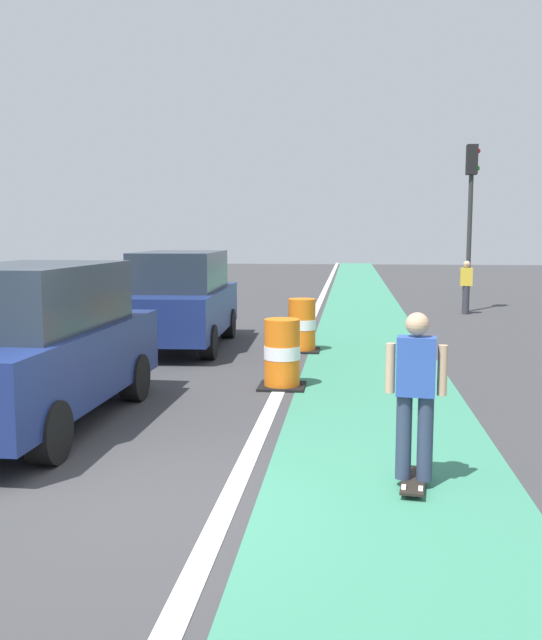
{
  "coord_description": "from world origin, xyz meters",
  "views": [
    {
      "loc": [
        1.97,
        -5.95,
        2.42
      ],
      "look_at": [
        0.77,
        4.63,
        1.1
      ],
      "focal_mm": 39.27,
      "sensor_mm": 36.0,
      "label": 1
    }
  ],
  "objects_px": {
    "parked_suv_second": "(181,299)",
    "pedestrian_crossing": "(466,286)",
    "traffic_barrel_front": "(282,354)",
    "traffic_light_corner": "(471,198)",
    "skateboarder_on_lane": "(416,394)",
    "parked_suv_nearest": "(34,344)",
    "traffic_barrel_mid": "(302,326)"
  },
  "relations": [
    {
      "from": "parked_suv_nearest",
      "to": "traffic_barrel_front",
      "type": "height_order",
      "value": "parked_suv_nearest"
    },
    {
      "from": "traffic_barrel_front",
      "to": "traffic_barrel_mid",
      "type": "height_order",
      "value": "same"
    },
    {
      "from": "traffic_light_corner",
      "to": "parked_suv_nearest",
      "type": "bearing_deg",
      "value": -118.51
    },
    {
      "from": "parked_suv_nearest",
      "to": "traffic_light_corner",
      "type": "height_order",
      "value": "traffic_light_corner"
    },
    {
      "from": "parked_suv_second",
      "to": "traffic_light_corner",
      "type": "bearing_deg",
      "value": 46.97
    },
    {
      "from": "skateboarder_on_lane",
      "to": "parked_suv_second",
      "type": "relative_size",
      "value": 0.36
    },
    {
      "from": "traffic_barrel_mid",
      "to": "traffic_light_corner",
      "type": "xyz_separation_m",
      "value": [
        4.61,
        7.97,
        2.97
      ]
    },
    {
      "from": "traffic_barrel_mid",
      "to": "pedestrian_crossing",
      "type": "relative_size",
      "value": 0.68
    },
    {
      "from": "parked_suv_second",
      "to": "pedestrian_crossing",
      "type": "relative_size",
      "value": 2.9
    },
    {
      "from": "skateboarder_on_lane",
      "to": "traffic_light_corner",
      "type": "distance_m",
      "value": 16.14
    },
    {
      "from": "traffic_light_corner",
      "to": "pedestrian_crossing",
      "type": "bearing_deg",
      "value": -103.11
    },
    {
      "from": "skateboarder_on_lane",
      "to": "parked_suv_nearest",
      "type": "xyz_separation_m",
      "value": [
        -4.57,
        1.69,
        0.12
      ]
    },
    {
      "from": "skateboarder_on_lane",
      "to": "traffic_barrel_front",
      "type": "relative_size",
      "value": 1.55
    },
    {
      "from": "skateboarder_on_lane",
      "to": "parked_suv_second",
      "type": "xyz_separation_m",
      "value": [
        -4.21,
        7.92,
        0.12
      ]
    },
    {
      "from": "parked_suv_second",
      "to": "pedestrian_crossing",
      "type": "bearing_deg",
      "value": 44.83
    },
    {
      "from": "skateboarder_on_lane",
      "to": "pedestrian_crossing",
      "type": "bearing_deg",
      "value": 79.23
    },
    {
      "from": "skateboarder_on_lane",
      "to": "pedestrian_crossing",
      "type": "height_order",
      "value": "skateboarder_on_lane"
    },
    {
      "from": "parked_suv_second",
      "to": "traffic_light_corner",
      "type": "relative_size",
      "value": 0.92
    },
    {
      "from": "parked_suv_second",
      "to": "pedestrian_crossing",
      "type": "xyz_separation_m",
      "value": [
        7.04,
        7.0,
        -0.17
      ]
    },
    {
      "from": "parked_suv_second",
      "to": "traffic_barrel_front",
      "type": "relative_size",
      "value": 4.28
    },
    {
      "from": "parked_suv_nearest",
      "to": "traffic_light_corner",
      "type": "bearing_deg",
      "value": 61.49
    },
    {
      "from": "traffic_barrel_front",
      "to": "traffic_light_corner",
      "type": "relative_size",
      "value": 0.21
    },
    {
      "from": "parked_suv_second",
      "to": "traffic_light_corner",
      "type": "height_order",
      "value": "traffic_light_corner"
    },
    {
      "from": "parked_suv_second",
      "to": "traffic_barrel_mid",
      "type": "height_order",
      "value": "parked_suv_second"
    },
    {
      "from": "skateboarder_on_lane",
      "to": "traffic_barrel_mid",
      "type": "xyz_separation_m",
      "value": [
        -1.61,
        7.67,
        -0.38
      ]
    },
    {
      "from": "pedestrian_crossing",
      "to": "parked_suv_nearest",
      "type": "bearing_deg",
      "value": -119.25
    },
    {
      "from": "parked_suv_second",
      "to": "traffic_barrel_front",
      "type": "bearing_deg",
      "value": -55.69
    },
    {
      "from": "parked_suv_nearest",
      "to": "traffic_barrel_mid",
      "type": "bearing_deg",
      "value": 63.62
    },
    {
      "from": "traffic_light_corner",
      "to": "pedestrian_crossing",
      "type": "height_order",
      "value": "traffic_light_corner"
    },
    {
      "from": "traffic_barrel_mid",
      "to": "pedestrian_crossing",
      "type": "bearing_deg",
      "value": 58.5
    },
    {
      "from": "traffic_barrel_front",
      "to": "traffic_barrel_mid",
      "type": "relative_size",
      "value": 1.0
    },
    {
      "from": "traffic_barrel_mid",
      "to": "traffic_light_corner",
      "type": "height_order",
      "value": "traffic_light_corner"
    }
  ]
}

